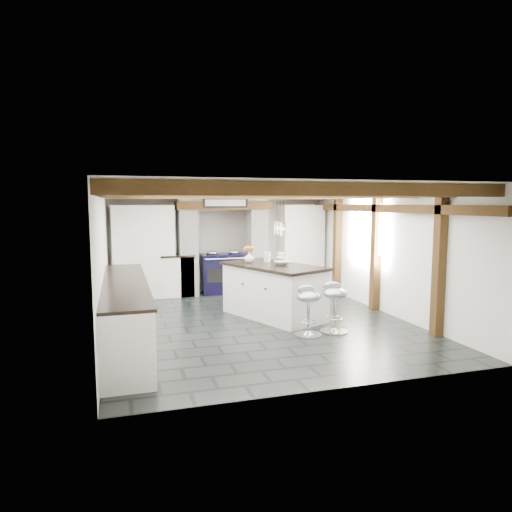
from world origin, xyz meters
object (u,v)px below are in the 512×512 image
object	(u,v)px
range_cooker	(223,273)
bar_stool_far	(308,305)
bar_stool_near	(334,301)
kitchen_island	(274,290)

from	to	relation	value
range_cooker	bar_stool_far	size ratio (longest dim) A/B	1.27
bar_stool_near	bar_stool_far	size ratio (longest dim) A/B	1.02
range_cooker	bar_stool_near	distance (m)	3.78
range_cooker	kitchen_island	bearing A→B (deg)	-80.96
bar_stool_near	range_cooker	bearing A→B (deg)	125.29
range_cooker	bar_stool_far	bearing A→B (deg)	-82.15
bar_stool_near	bar_stool_far	bearing A→B (deg)	-153.35
kitchen_island	bar_stool_near	xyz separation A→B (m)	(0.60, -1.23, 0.01)
bar_stool_far	bar_stool_near	bearing A→B (deg)	16.40
bar_stool_near	bar_stool_far	xyz separation A→B (m)	(-0.47, -0.05, -0.01)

